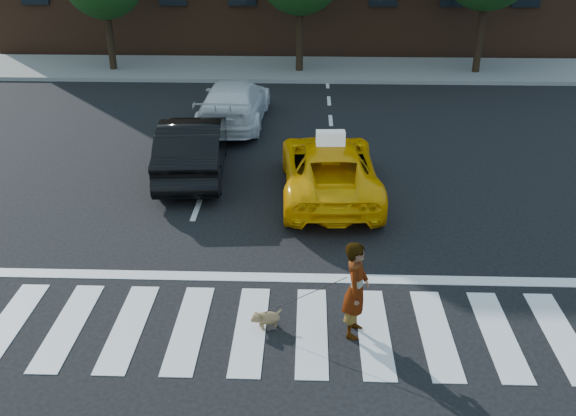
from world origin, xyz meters
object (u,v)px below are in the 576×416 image
Objects in this scene: white_suv at (234,103)px; woman at (356,290)px; black_sedan at (193,146)px; taxi at (329,168)px; dog at (266,318)px.

white_suv is 11.05m from woman.
black_sedan is 4.07m from white_suv.
dog is at bearing 75.19° from taxi.
black_sedan is 7.54m from woman.
black_sedan reaches higher than dog.
black_sedan is 8.50× the size of dog.
white_suv is (0.60, 4.03, -0.05)m from black_sedan.
woman is 3.19× the size of dog.
white_suv is (-2.80, 5.19, 0.02)m from taxi.
woman is (0.28, -5.43, 0.17)m from taxi.
taxi is 2.86× the size of woman.
black_sedan is 6.89m from dog.
black_sedan is (-3.40, 1.16, 0.07)m from taxi.
taxi is 5.47m from dog.
taxi is 9.10× the size of dog.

